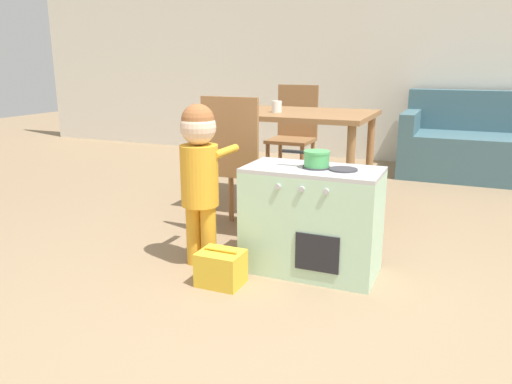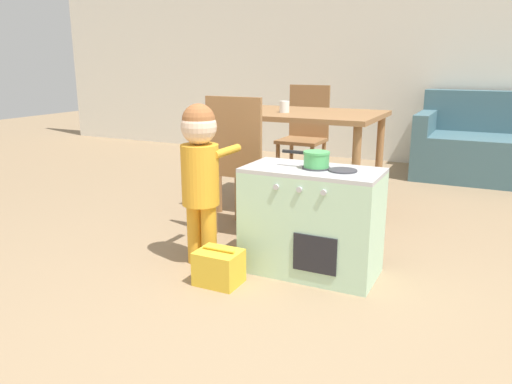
% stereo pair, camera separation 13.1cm
% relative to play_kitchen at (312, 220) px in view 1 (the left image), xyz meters
% --- Properties ---
extents(ground_plane, '(16.00, 16.00, 0.00)m').
position_rel_play_kitchen_xyz_m(ground_plane, '(0.08, -0.89, -0.28)').
color(ground_plane, '#8E7556').
extents(wall_back, '(10.00, 0.06, 2.60)m').
position_rel_play_kitchen_xyz_m(wall_back, '(0.08, 3.31, 1.02)').
color(wall_back, silver).
rests_on(wall_back, ground_plane).
extents(play_kitchen, '(0.70, 0.37, 0.58)m').
position_rel_play_kitchen_xyz_m(play_kitchen, '(0.00, 0.00, 0.00)').
color(play_kitchen, '#B2DBB7').
rests_on(play_kitchen, ground_plane).
extents(toy_pot, '(0.25, 0.13, 0.08)m').
position_rel_play_kitchen_xyz_m(toy_pot, '(0.01, 0.00, 0.34)').
color(toy_pot, '#4CAD5B').
rests_on(toy_pot, play_kitchen).
extents(child_figure, '(0.23, 0.36, 0.89)m').
position_rel_play_kitchen_xyz_m(child_figure, '(-0.58, -0.16, 0.28)').
color(child_figure, gold).
rests_on(child_figure, ground_plane).
extents(toy_basket, '(0.22, 0.18, 0.19)m').
position_rel_play_kitchen_xyz_m(toy_basket, '(-0.36, -0.35, -0.20)').
color(toy_basket, gold).
rests_on(toy_basket, ground_plane).
extents(dining_table, '(1.15, 0.81, 0.74)m').
position_rel_play_kitchen_xyz_m(dining_table, '(-0.49, 1.09, 0.36)').
color(dining_table, olive).
rests_on(dining_table, ground_plane).
extents(dining_chair_near, '(0.38, 0.38, 0.90)m').
position_rel_play_kitchen_xyz_m(dining_chair_near, '(-0.62, 0.39, 0.19)').
color(dining_chair_near, olive).
rests_on(dining_chair_near, ground_plane).
extents(dining_chair_far, '(0.38, 0.38, 0.90)m').
position_rel_play_kitchen_xyz_m(dining_chair_far, '(-0.73, 1.82, 0.19)').
color(dining_chair_far, olive).
rests_on(dining_chair_far, ground_plane).
extents(couch, '(1.83, 0.85, 0.82)m').
position_rel_play_kitchen_xyz_m(couch, '(1.03, 2.86, 0.01)').
color(couch, '#426670').
rests_on(couch, ground_plane).
extents(cup_on_table, '(0.07, 0.07, 0.08)m').
position_rel_play_kitchen_xyz_m(cup_on_table, '(-0.58, 0.99, 0.50)').
color(cup_on_table, white).
rests_on(cup_on_table, dining_table).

